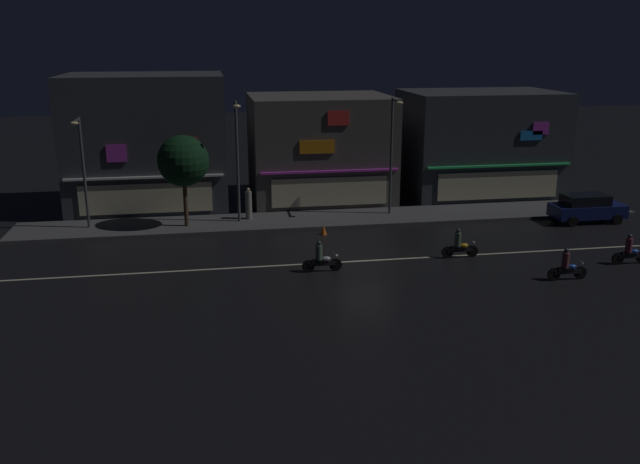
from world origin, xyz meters
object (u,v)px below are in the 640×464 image
at_px(parked_car_near_kerb, 587,208).
at_px(motorcycle_following, 630,251).
at_px(streetlamp_mid, 237,152).
at_px(streetlamp_east, 392,147).
at_px(motorcycle_opposite_lane, 459,246).
at_px(motorcycle_lead, 567,267).
at_px(motorcycle_trailing_far, 321,259).
at_px(traffic_cone, 324,230).
at_px(streetlamp_west, 82,163).
at_px(pedestrian_on_sidewalk, 249,204).

distance_m(parked_car_near_kerb, motorcycle_following, 7.89).
distance_m(streetlamp_mid, streetlamp_east, 9.28).
bearing_deg(motorcycle_opposite_lane, parked_car_near_kerb, -148.33).
bearing_deg(streetlamp_mid, motorcycle_lead, -40.67).
height_order(motorcycle_trailing_far, traffic_cone, motorcycle_trailing_far).
distance_m(parked_car_near_kerb, traffic_cone, 15.94).
bearing_deg(streetlamp_west, motorcycle_trailing_far, -37.56).
bearing_deg(traffic_cone, motorcycle_following, -28.76).
xyz_separation_m(motorcycle_following, traffic_cone, (-13.75, 7.55, -0.36)).
height_order(streetlamp_mid, traffic_cone, streetlamp_mid).
distance_m(streetlamp_east, motorcycle_following, 14.53).
height_order(streetlamp_east, motorcycle_lead, streetlamp_east).
relative_size(motorcycle_opposite_lane, traffic_cone, 3.45).
distance_m(streetlamp_mid, motorcycle_lead, 18.92).
xyz_separation_m(pedestrian_on_sidewalk, motorcycle_lead, (13.49, -12.74, -0.38)).
bearing_deg(motorcycle_lead, pedestrian_on_sidewalk, -40.31).
height_order(parked_car_near_kerb, motorcycle_lead, parked_car_near_kerb).
xyz_separation_m(streetlamp_east, traffic_cone, (-4.76, -3.26, -4.03)).
bearing_deg(streetlamp_east, pedestrian_on_sidewalk, 177.70).
bearing_deg(motorcycle_lead, motorcycle_trailing_far, -12.45).
relative_size(motorcycle_opposite_lane, motorcycle_trailing_far, 1.00).
distance_m(streetlamp_west, motorcycle_trailing_far, 15.33).
relative_size(motorcycle_following, motorcycle_opposite_lane, 1.00).
distance_m(motorcycle_opposite_lane, traffic_cone, 7.93).
bearing_deg(traffic_cone, streetlamp_east, 34.40).
relative_size(streetlamp_west, pedestrian_on_sidewalk, 3.32).
xyz_separation_m(pedestrian_on_sidewalk, motorcycle_opposite_lane, (9.86, -8.84, -0.38)).
height_order(streetlamp_west, streetlamp_east, streetlamp_east).
height_order(streetlamp_west, parked_car_near_kerb, streetlamp_west).
height_order(motorcycle_following, motorcycle_opposite_lane, same).
xyz_separation_m(motorcycle_lead, motorcycle_opposite_lane, (-3.62, 3.90, 0.00)).
relative_size(parked_car_near_kerb, motorcycle_trailing_far, 2.26).
relative_size(parked_car_near_kerb, motorcycle_following, 2.26).
bearing_deg(motorcycle_lead, parked_car_near_kerb, -121.72).
bearing_deg(parked_car_near_kerb, streetlamp_mid, -8.18).
relative_size(motorcycle_lead, motorcycle_opposite_lane, 1.00).
xyz_separation_m(streetlamp_west, traffic_cone, (13.08, -2.99, -3.63)).
xyz_separation_m(parked_car_near_kerb, motorcycle_opposite_lane, (-9.98, -5.26, -0.24)).
height_order(streetlamp_mid, motorcycle_lead, streetlamp_mid).
bearing_deg(motorcycle_following, streetlamp_west, -17.77).
bearing_deg(streetlamp_east, traffic_cone, -145.60).
bearing_deg(traffic_cone, parked_car_near_kerb, 0.12).
bearing_deg(motorcycle_following, parked_car_near_kerb, -102.38).
bearing_deg(streetlamp_east, motorcycle_trailing_far, -122.44).
bearing_deg(pedestrian_on_sidewalk, streetlamp_east, -144.18).
height_order(parked_car_near_kerb, motorcycle_trailing_far, parked_car_near_kerb).
xyz_separation_m(streetlamp_east, motorcycle_lead, (4.81, -12.39, -3.67)).
height_order(parked_car_near_kerb, traffic_cone, parked_car_near_kerb).
bearing_deg(motorcycle_following, motorcycle_opposite_lane, -12.89).
bearing_deg(pedestrian_on_sidewalk, streetlamp_mid, 85.37).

